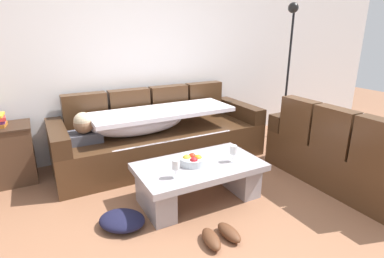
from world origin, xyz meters
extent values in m
plane|color=#905E42|center=(0.00, 0.00, 0.00)|extent=(14.00, 14.00, 0.00)
cube|color=silver|center=(0.00, 2.15, 1.35)|extent=(9.00, 0.10, 2.70)
cube|color=#472D19|center=(0.06, 1.60, 0.21)|extent=(2.56, 0.92, 0.42)
cube|color=#472D19|center=(-0.77, 1.98, 0.65)|extent=(0.52, 0.16, 0.46)
cube|color=#472D19|center=(-0.22, 1.98, 0.65)|extent=(0.52, 0.16, 0.46)
cube|color=#472D19|center=(0.33, 1.98, 0.65)|extent=(0.52, 0.16, 0.46)
cube|color=#472D19|center=(0.88, 1.98, 0.65)|extent=(0.52, 0.16, 0.46)
cube|color=#392414|center=(-1.13, 1.60, 0.52)|extent=(0.18, 0.92, 0.20)
cube|color=#392414|center=(1.25, 1.60, 0.52)|extent=(0.18, 0.92, 0.20)
cube|color=#4C4C56|center=(-0.86, 1.59, 0.47)|extent=(0.36, 0.28, 0.11)
sphere|color=#936B4C|center=(-0.86, 1.55, 0.64)|extent=(0.21, 0.21, 0.21)
sphere|color=#CCB793|center=(-0.86, 1.55, 0.67)|extent=(0.20, 0.20, 0.20)
ellipsoid|color=silver|center=(-0.24, 1.55, 0.56)|extent=(1.10, 0.44, 0.28)
cube|color=silver|center=(0.06, 1.53, 0.66)|extent=(1.70, 0.60, 0.05)
cube|color=silver|center=(0.06, 1.16, 0.23)|extent=(1.44, 0.04, 0.38)
cube|color=#472D19|center=(1.67, 0.10, 0.21)|extent=(0.92, 1.73, 0.42)
cube|color=#472D19|center=(1.29, -0.36, 0.65)|extent=(0.16, 0.43, 0.46)
cube|color=#472D19|center=(1.29, 0.10, 0.65)|extent=(0.16, 0.43, 0.46)
cube|color=#472D19|center=(1.29, 0.55, 0.65)|extent=(0.16, 0.43, 0.46)
cube|color=#392414|center=(1.67, 0.87, 0.52)|extent=(0.92, 0.18, 0.20)
cube|color=gray|center=(1.68, 0.60, 0.47)|extent=(0.28, 0.36, 0.11)
sphere|color=tan|center=(1.72, 0.60, 0.64)|extent=(0.21, 0.21, 0.21)
sphere|color=black|center=(1.72, 0.60, 0.67)|extent=(0.20, 0.20, 0.20)
ellipsoid|color=silver|center=(1.72, -0.02, 0.56)|extent=(0.44, 0.81, 0.28)
cube|color=silver|center=(1.74, 0.10, 0.66)|extent=(0.60, 1.26, 0.05)
cube|color=silver|center=(2.11, 0.10, 0.23)|extent=(0.04, 1.07, 0.38)
cube|color=#9D979D|center=(0.01, 0.55, 0.35)|extent=(1.20, 0.68, 0.06)
cube|color=#9D979D|center=(-0.45, 0.55, 0.16)|extent=(0.20, 0.54, 0.32)
cube|color=#9D979D|center=(0.47, 0.55, 0.16)|extent=(0.20, 0.54, 0.32)
cylinder|color=silver|center=(-0.03, 0.60, 0.42)|extent=(0.28, 0.28, 0.07)
sphere|color=#AF2A17|center=(-0.03, 0.61, 0.44)|extent=(0.08, 0.08, 0.08)
sphere|color=gold|center=(-0.09, 0.61, 0.44)|extent=(0.08, 0.08, 0.08)
sphere|color=orange|center=(0.00, 0.55, 0.44)|extent=(0.08, 0.08, 0.08)
sphere|color=#B01A20|center=(-0.06, 0.52, 0.44)|extent=(0.08, 0.08, 0.08)
cylinder|color=silver|center=(-0.30, 0.41, 0.38)|extent=(0.06, 0.06, 0.01)
cylinder|color=silver|center=(-0.30, 0.41, 0.42)|extent=(0.01, 0.01, 0.07)
cylinder|color=silver|center=(-0.30, 0.41, 0.50)|extent=(0.07, 0.07, 0.08)
cylinder|color=silver|center=(0.33, 0.45, 0.38)|extent=(0.06, 0.06, 0.01)
cylinder|color=silver|center=(0.33, 0.45, 0.42)|extent=(0.01, 0.01, 0.07)
cylinder|color=silver|center=(0.33, 0.45, 0.50)|extent=(0.07, 0.07, 0.08)
cube|color=white|center=(0.25, 0.63, 0.39)|extent=(0.29, 0.23, 0.01)
cylinder|color=black|center=(2.10, 1.59, 0.01)|extent=(0.28, 0.28, 0.02)
cylinder|color=black|center=(2.10, 1.59, 0.92)|extent=(0.03, 0.03, 1.80)
sphere|color=black|center=(1.98, 1.49, 1.88)|extent=(0.14, 0.14, 0.14)
ellipsoid|color=#59331E|center=(-0.23, -0.08, 0.04)|extent=(0.16, 0.29, 0.09)
ellipsoid|color=#59331E|center=(-0.06, -0.07, 0.04)|extent=(0.13, 0.27, 0.09)
ellipsoid|color=#191933|center=(-0.78, 0.47, 0.06)|extent=(0.51, 0.51, 0.12)
camera|label=1|loc=(-1.30, -1.78, 1.62)|focal=28.62mm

